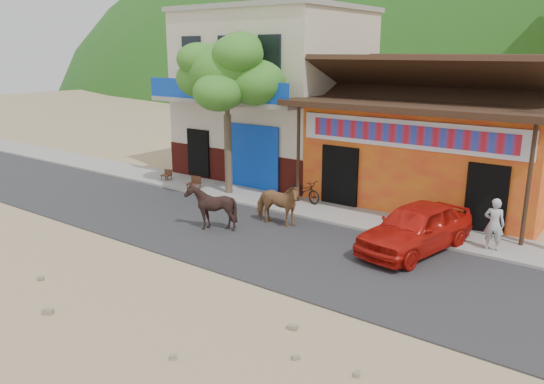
# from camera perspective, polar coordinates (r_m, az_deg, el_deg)

# --- Properties ---
(ground) EXTENTS (120.00, 120.00, 0.00)m
(ground) POSITION_cam_1_polar(r_m,az_deg,el_deg) (13.61, -6.14, -8.63)
(ground) COLOR #9E825B
(ground) RESTS_ON ground
(road) EXTENTS (60.00, 5.00, 0.04)m
(road) POSITION_cam_1_polar(r_m,az_deg,el_deg) (15.38, 0.20, -5.61)
(road) COLOR #28282B
(road) RESTS_ON ground
(sidewalk) EXTENTS (60.00, 2.00, 0.12)m
(sidewalk) POSITION_cam_1_polar(r_m,az_deg,el_deg) (18.15, 6.79, -2.34)
(sidewalk) COLOR gray
(sidewalk) RESTS_ON ground
(dance_club) EXTENTS (8.00, 6.00, 3.60)m
(dance_club) POSITION_cam_1_polar(r_m,az_deg,el_deg) (20.50, 17.46, 4.08)
(dance_club) COLOR orange
(dance_club) RESTS_ON ground
(cafe_building) EXTENTS (7.00, 6.00, 7.00)m
(cafe_building) POSITION_cam_1_polar(r_m,az_deg,el_deg) (23.78, 0.29, 10.32)
(cafe_building) COLOR beige
(cafe_building) RESTS_ON ground
(tree) EXTENTS (3.00, 3.00, 6.00)m
(tree) POSITION_cam_1_polar(r_m,az_deg,el_deg) (20.00, -4.83, 8.29)
(tree) COLOR #2D721E
(tree) RESTS_ON sidewalk
(cow_tan) EXTENTS (1.74, 1.00, 1.39)m
(cow_tan) POSITION_cam_1_polar(r_m,az_deg,el_deg) (16.76, 0.58, -1.29)
(cow_tan) COLOR #98663C
(cow_tan) RESTS_ON road
(cow_dark) EXTENTS (1.56, 1.46, 1.44)m
(cow_dark) POSITION_cam_1_polar(r_m,az_deg,el_deg) (16.48, -6.62, -1.59)
(cow_dark) COLOR black
(cow_dark) RESTS_ON road
(red_car) EXTENTS (2.35, 4.20, 1.35)m
(red_car) POSITION_cam_1_polar(r_m,az_deg,el_deg) (15.14, 15.20, -3.71)
(red_car) COLOR red
(red_car) RESTS_ON road
(scooter) EXTENTS (1.62, 0.86, 0.81)m
(scooter) POSITION_cam_1_polar(r_m,az_deg,el_deg) (19.21, 3.49, 0.15)
(scooter) COLOR black
(scooter) RESTS_ON sidewalk
(pedestrian) EXTENTS (0.57, 0.42, 1.47)m
(pedestrian) POSITION_cam_1_polar(r_m,az_deg,el_deg) (15.68, 22.78, -3.20)
(pedestrian) COLOR #BABABA
(pedestrian) RESTS_ON sidewalk
(cafe_chair_left) EXTENTS (0.44, 0.44, 0.79)m
(cafe_chair_left) POSITION_cam_1_polar(r_m,az_deg,el_deg) (22.88, -11.32, 2.27)
(cafe_chair_left) COLOR #51291B
(cafe_chair_left) RESTS_ON sidewalk
(cafe_chair_right) EXTENTS (0.53, 0.53, 0.96)m
(cafe_chair_right) POSITION_cam_1_polar(r_m,az_deg,el_deg) (21.02, -8.45, 1.53)
(cafe_chair_right) COLOR #53291B
(cafe_chair_right) RESTS_ON sidewalk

